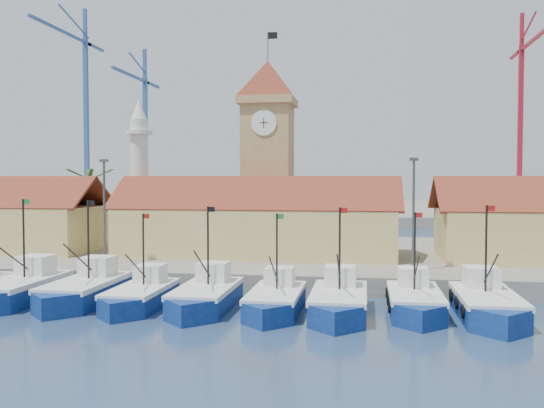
# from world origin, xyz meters

# --- Properties ---
(ground) EXTENTS (400.00, 400.00, 0.00)m
(ground) POSITION_xyz_m (0.00, 0.00, 0.00)
(ground) COLOR navy
(ground) RESTS_ON ground
(quay) EXTENTS (140.00, 32.00, 1.50)m
(quay) POSITION_xyz_m (0.00, 24.00, 0.75)
(quay) COLOR gray
(quay) RESTS_ON ground
(terminal) EXTENTS (240.00, 80.00, 2.00)m
(terminal) POSITION_xyz_m (0.00, 110.00, 1.00)
(terminal) COLOR gray
(terminal) RESTS_ON ground
(boat_3) EXTENTS (3.77, 10.34, 7.82)m
(boat_3) POSITION_xyz_m (-14.36, 2.48, 0.81)
(boat_3) COLOR navy
(boat_3) RESTS_ON ground
(boat_4) EXTENTS (3.74, 10.25, 7.75)m
(boat_4) POSITION_xyz_m (-9.53, 2.84, 0.80)
(boat_4) COLOR navy
(boat_4) RESTS_ON ground
(boat_5) EXTENTS (3.29, 9.01, 6.82)m
(boat_5) POSITION_xyz_m (-5.06, 2.11, 0.70)
(boat_5) COLOR navy
(boat_5) RESTS_ON ground
(boat_6) EXTENTS (3.55, 9.73, 7.36)m
(boat_6) POSITION_xyz_m (-0.47, 2.25, 0.76)
(boat_6) COLOR navy
(boat_6) RESTS_ON ground
(boat_7) EXTENTS (3.33, 9.13, 6.91)m
(boat_7) POSITION_xyz_m (4.37, 1.98, 0.71)
(boat_7) COLOR navy
(boat_7) RESTS_ON ground
(boat_8) EXTENTS (3.56, 9.77, 7.39)m
(boat_8) POSITION_xyz_m (8.57, 1.82, 0.76)
(boat_8) COLOR navy
(boat_8) RESTS_ON ground
(boat_9) EXTENTS (3.39, 9.29, 7.03)m
(boat_9) POSITION_xyz_m (13.49, 2.97, 0.73)
(boat_9) COLOR navy
(boat_9) RESTS_ON ground
(boat_10) EXTENTS (3.66, 10.02, 7.58)m
(boat_10) POSITION_xyz_m (17.91, 2.25, 0.78)
(boat_10) COLOR navy
(boat_10) RESTS_ON ground
(hall_center) EXTENTS (27.04, 10.13, 7.61)m
(hall_center) POSITION_xyz_m (0.00, 20.00, 3.99)
(hall_center) COLOR #E1C47B
(hall_center) RESTS_ON quay
(clock_tower) EXTENTS (5.80, 5.80, 22.70)m
(clock_tower) POSITION_xyz_m (0.00, 26.00, 11.96)
(clock_tower) COLOR tan
(clock_tower) RESTS_ON quay
(minaret) EXTENTS (3.00, 3.00, 16.30)m
(minaret) POSITION_xyz_m (-15.00, 28.00, 9.73)
(minaret) COLOR silver
(minaret) RESTS_ON quay
(palm_tree) EXTENTS (5.60, 5.03, 8.39)m
(palm_tree) POSITION_xyz_m (-20.00, 26.00, 6.25)
(palm_tree) COLOR brown
(palm_tree) RESTS_ON quay
(lamp_posts) EXTENTS (80.70, 0.25, 9.03)m
(lamp_posts) POSITION_xyz_m (0.50, 12.00, 6.48)
(lamp_posts) COLOR #3F3F44
(lamp_posts) RESTS_ON quay
(crane_blue_far) EXTENTS (1.00, 34.86, 47.68)m
(crane_blue_far) POSITION_xyz_m (-57.10, 100.43, 28.62)
(crane_blue_far) COLOR #315496
(crane_blue_far) RESTS_ON terminal
(crane_blue_near) EXTENTS (1.00, 29.64, 38.92)m
(crane_blue_near) POSITION_xyz_m (-44.35, 106.94, 23.36)
(crane_blue_near) COLOR #315496
(crane_blue_near) RESTS_ON terminal
(crane_red_right) EXTENTS (1.00, 31.67, 43.29)m
(crane_red_right) POSITION_xyz_m (44.14, 103.77, 25.94)
(crane_red_right) COLOR maroon
(crane_red_right) RESTS_ON terminal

